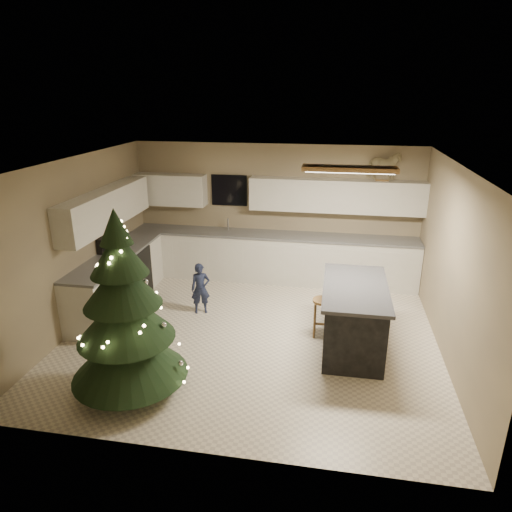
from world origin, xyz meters
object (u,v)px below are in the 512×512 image
object	(u,v)px
island	(353,316)
bar_stool	(323,308)
christmas_tree	(125,320)
toddler	(201,289)
rocking_horse	(384,166)

from	to	relation	value
island	bar_stool	bearing A→B (deg)	151.21
bar_stool	christmas_tree	world-z (taller)	christmas_tree
island	bar_stool	xyz separation A→B (m)	(-0.44, 0.24, -0.03)
bar_stool	toddler	distance (m)	2.07
island	rocking_horse	size ratio (longest dim) A/B	2.73
bar_stool	rocking_horse	size ratio (longest dim) A/B	0.96
bar_stool	rocking_horse	xyz separation A→B (m)	(0.90, 2.17, 1.82)
rocking_horse	toddler	bearing A→B (deg)	129.25
bar_stool	rocking_horse	world-z (taller)	rocking_horse
bar_stool	toddler	xyz separation A→B (m)	(-2.03, 0.42, -0.02)
rocking_horse	island	bearing A→B (deg)	177.72
christmas_tree	toddler	size ratio (longest dim) A/B	2.69
bar_stool	toddler	bearing A→B (deg)	168.19
christmas_tree	toddler	distance (m)	2.26
island	toddler	size ratio (longest dim) A/B	1.97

